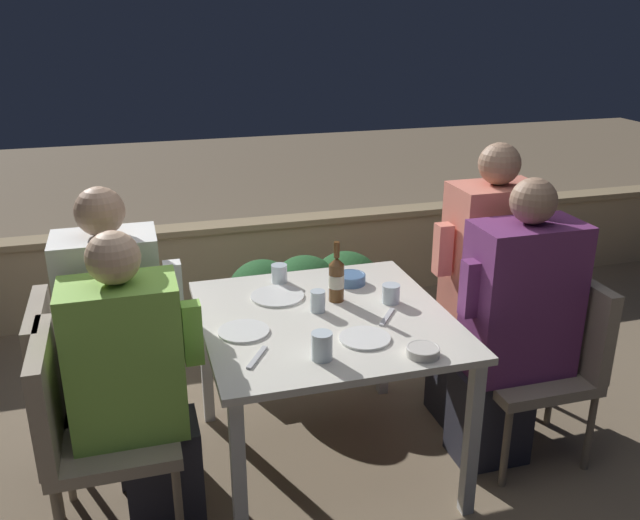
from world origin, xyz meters
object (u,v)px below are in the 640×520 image
at_px(chair_left_near, 83,420).
at_px(chair_right_near, 550,350).
at_px(person_purple_stripe, 513,327).
at_px(person_green_blouse, 137,387).
at_px(chair_right_far, 516,316).
at_px(beer_bottle, 336,278).
at_px(person_coral_top, 483,286).
at_px(chair_left_far, 76,380).
at_px(person_white_polo, 123,341).

bearing_deg(chair_left_near, chair_right_near, -0.17).
xyz_separation_m(chair_right_near, person_purple_stripe, (-0.20, -0.00, 0.14)).
distance_m(person_green_blouse, chair_right_far, 1.85).
height_order(chair_right_near, beer_bottle, beer_bottle).
distance_m(chair_left_near, chair_right_far, 2.05).
bearing_deg(chair_right_near, person_coral_top, 114.21).
xyz_separation_m(chair_left_near, beer_bottle, (1.07, 0.30, 0.33)).
relative_size(person_purple_stripe, person_coral_top, 0.95).
relative_size(chair_right_near, person_coral_top, 0.61).
bearing_deg(chair_left_near, person_coral_top, 10.70).
relative_size(chair_left_near, beer_bottle, 3.11).
bearing_deg(person_purple_stripe, person_coral_top, 82.95).
height_order(person_green_blouse, chair_left_far, person_green_blouse).
distance_m(chair_left_far, chair_right_far, 2.06).
bearing_deg(person_coral_top, person_white_polo, -178.81).
xyz_separation_m(chair_left_near, person_white_polo, (0.16, 0.31, 0.15)).
xyz_separation_m(person_green_blouse, chair_right_far, (1.81, 0.34, -0.11)).
xyz_separation_m(chair_left_far, beer_bottle, (1.11, -0.01, 0.33)).
height_order(chair_right_far, person_coral_top, person_coral_top).
distance_m(person_green_blouse, chair_right_near, 1.78).
xyz_separation_m(person_white_polo, beer_bottle, (0.91, -0.01, 0.18)).
xyz_separation_m(person_green_blouse, chair_right_near, (1.77, -0.01, -0.11)).
xyz_separation_m(chair_right_near, beer_bottle, (-0.90, 0.30, 0.33)).
xyz_separation_m(person_purple_stripe, person_coral_top, (0.04, 0.35, 0.04)).
bearing_deg(beer_bottle, chair_left_far, 179.43).
bearing_deg(person_white_polo, chair_left_near, -117.48).
relative_size(chair_left_near, person_white_polo, 0.65).
bearing_deg(person_coral_top, chair_left_near, -169.30).
height_order(chair_left_far, chair_right_near, same).
relative_size(chair_right_near, beer_bottle, 3.11).
xyz_separation_m(person_white_polo, chair_right_far, (1.86, 0.03, -0.15)).
distance_m(person_white_polo, beer_bottle, 0.93).
relative_size(person_purple_stripe, chair_right_far, 1.54).
distance_m(chair_right_near, beer_bottle, 1.01).
height_order(person_purple_stripe, person_coral_top, person_coral_top).
bearing_deg(chair_left_far, person_purple_stripe, -9.85).
bearing_deg(chair_left_far, chair_left_near, -82.69).
relative_size(person_white_polo, beer_bottle, 4.80).
height_order(person_green_blouse, person_coral_top, person_coral_top).
bearing_deg(beer_bottle, chair_right_far, 2.77).
distance_m(person_purple_stripe, beer_bottle, 0.79).
bearing_deg(person_purple_stripe, beer_bottle, 156.58).
relative_size(chair_left_far, person_white_polo, 0.65).
distance_m(chair_left_near, chair_left_far, 0.31).
distance_m(chair_right_far, person_coral_top, 0.27).
relative_size(person_green_blouse, chair_right_near, 1.45).
bearing_deg(person_coral_top, person_green_blouse, -167.99).
height_order(chair_left_near, chair_right_far, same).
bearing_deg(chair_right_near, chair_left_far, 171.11).
distance_m(person_white_polo, chair_right_near, 1.85).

